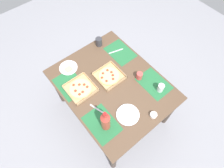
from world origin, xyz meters
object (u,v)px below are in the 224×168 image
cup_clear_right (99,42)px  soda_bottle (106,121)px  pizza_box_edge_far (109,76)px  condiment_bowl (153,115)px  cup_spare (161,88)px  cup_dark (139,76)px  plate_far_right (68,68)px  plate_middle (128,115)px  pizza_box_corner_right (80,88)px

cup_clear_right → soda_bottle: bearing=-33.5°
pizza_box_edge_far → condiment_bowl: same height
cup_spare → cup_clear_right: bearing=-173.0°
cup_dark → cup_spare: (0.26, 0.07, 0.01)m
plate_far_right → condiment_bowl: (1.03, 0.35, 0.01)m
plate_far_right → soda_bottle: size_ratio=0.65×
plate_middle → cup_clear_right: 1.00m
plate_far_right → cup_clear_right: bearing=97.7°
plate_middle → soda_bottle: size_ratio=0.73×
plate_far_right → plate_middle: bearing=10.0°
soda_bottle → condiment_bowl: soda_bottle is taller
plate_far_right → condiment_bowl: 1.09m
plate_middle → plate_far_right: bearing=-170.0°
plate_far_right → soda_bottle: bearing=-6.1°
pizza_box_edge_far → cup_spare: (0.49, 0.32, 0.04)m
pizza_box_corner_right → plate_far_right: size_ratio=1.39×
pizza_box_edge_far → cup_clear_right: cup_clear_right is taller
pizza_box_corner_right → plate_middle: 0.59m
pizza_box_corner_right → plate_middle: size_ratio=1.24×
soda_bottle → cup_dark: bearing=107.6°
pizza_box_corner_right → cup_clear_right: size_ratio=2.72×
cup_spare → soda_bottle: bearing=-94.6°
pizza_box_corner_right → cup_clear_right: (-0.38, 0.54, 0.04)m
cup_spare → cup_clear_right: (-0.94, -0.12, 0.00)m
plate_far_right → cup_dark: bearing=41.6°
pizza_box_corner_right → cup_spare: cup_spare is taller
plate_middle → condiment_bowl: bearing=49.2°
plate_middle → soda_bottle: (-0.05, -0.24, 0.12)m
pizza_box_corner_right → plate_far_right: pizza_box_corner_right is taller
plate_far_right → cup_spare: 1.07m
condiment_bowl → soda_bottle: bearing=-116.7°
pizza_box_corner_right → pizza_box_edge_far: (0.07, 0.34, 0.00)m
plate_middle → cup_dark: cup_dark is taller
pizza_box_edge_far → plate_far_right: (-0.39, -0.30, -0.00)m
pizza_box_corner_right → plate_far_right: bearing=171.6°
condiment_bowl → pizza_box_edge_far: bearing=-175.6°
pizza_box_corner_right → pizza_box_edge_far: bearing=78.4°
pizza_box_edge_far → plate_middle: bearing=-16.7°
pizza_box_edge_far → cup_clear_right: 0.50m
cup_dark → condiment_bowl: cup_dark is taller
pizza_box_edge_far → plate_middle: (0.48, -0.14, -0.00)m
cup_clear_right → condiment_bowl: bearing=-7.8°
pizza_box_corner_right → soda_bottle: 0.52m
pizza_box_edge_far → plate_far_right: pizza_box_edge_far is taller
cup_dark → cup_clear_right: (-0.68, -0.05, 0.01)m
cup_dark → cup_spare: 0.27m
condiment_bowl → plate_far_right: bearing=-161.5°
cup_dark → cup_clear_right: 0.68m
soda_bottle → condiment_bowl: bearing=63.3°
pizza_box_edge_far → plate_far_right: size_ratio=1.36×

